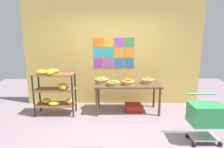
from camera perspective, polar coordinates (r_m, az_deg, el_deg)
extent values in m
plane|color=gray|center=(3.67, 0.81, -18.63)|extent=(9.41, 9.41, 0.00)
cube|color=#D6B157|center=(4.93, 0.40, 6.21)|extent=(4.74, 0.06, 2.76)
cube|color=orange|center=(4.88, -4.35, 9.91)|extent=(0.24, 0.01, 0.24)
cube|color=gold|center=(4.87, -1.04, 9.94)|extent=(0.24, 0.01, 0.24)
cube|color=#9B50C0|center=(4.88, 2.26, 9.93)|extent=(0.24, 0.01, 0.24)
cube|color=#429252|center=(4.90, 5.55, 9.90)|extent=(0.24, 0.01, 0.24)
cube|color=#2EAAB9|center=(4.90, -4.30, 6.67)|extent=(0.24, 0.01, 0.24)
cube|color=#28A8B2|center=(4.89, -1.03, 6.69)|extent=(0.24, 0.01, 0.24)
cube|color=orange|center=(4.89, 2.24, 6.69)|extent=(0.24, 0.01, 0.24)
cube|color=orange|center=(4.91, 5.49, 6.67)|extent=(0.24, 0.01, 0.24)
cube|color=purple|center=(4.93, -4.25, 3.46)|extent=(0.24, 0.01, 0.24)
cube|color=#A158AA|center=(4.92, -1.02, 3.48)|extent=(0.24, 0.01, 0.24)
cube|color=#326FBE|center=(4.92, 2.21, 3.48)|extent=(0.24, 0.01, 0.24)
cube|color=#3070B8|center=(4.95, 5.42, 3.47)|extent=(0.24, 0.01, 0.24)
cylinder|color=black|center=(4.55, -23.37, -6.58)|extent=(0.04, 0.04, 1.00)
cylinder|color=black|center=(4.29, -12.27, -6.96)|extent=(0.04, 0.04, 1.00)
cylinder|color=black|center=(4.87, -21.78, -5.30)|extent=(0.04, 0.04, 1.00)
cylinder|color=black|center=(4.62, -11.39, -5.56)|extent=(0.04, 0.04, 1.00)
cube|color=brown|center=(4.64, -17.15, -9.03)|extent=(0.93, 0.39, 0.03)
ellipsoid|color=yellow|center=(4.71, -19.86, -7.91)|extent=(0.24, 0.19, 0.13)
ellipsoid|color=yellow|center=(4.53, -17.70, -8.73)|extent=(0.28, 0.20, 0.10)
ellipsoid|color=yellow|center=(4.53, -13.20, -8.26)|extent=(0.25, 0.22, 0.14)
cube|color=brown|center=(4.53, -17.43, -4.65)|extent=(0.93, 0.39, 0.02)
ellipsoid|color=yellow|center=(4.57, -15.12, -3.44)|extent=(0.27, 0.20, 0.12)
ellipsoid|color=gold|center=(4.38, -15.47, -3.99)|extent=(0.28, 0.26, 0.14)
cube|color=brown|center=(4.44, -17.72, -0.08)|extent=(0.93, 0.39, 0.02)
ellipsoid|color=yellow|center=(4.43, -21.16, 0.59)|extent=(0.26, 0.16, 0.12)
ellipsoid|color=yellow|center=(4.51, -18.16, 0.91)|extent=(0.32, 0.18, 0.11)
ellipsoid|color=yellow|center=(4.32, -18.61, 0.64)|extent=(0.19, 0.26, 0.14)
cube|color=brown|center=(4.48, 4.87, -3.30)|extent=(1.59, 0.67, 0.04)
cylinder|color=brown|center=(4.32, -4.77, -8.89)|extent=(0.06, 0.06, 0.68)
cylinder|color=brown|center=(4.46, 14.70, -8.57)|extent=(0.06, 0.06, 0.68)
cylinder|color=brown|center=(4.84, -4.29, -6.58)|extent=(0.06, 0.06, 0.68)
cylinder|color=brown|center=(4.96, 13.05, -6.38)|extent=(0.06, 0.06, 0.68)
cylinder|color=tan|center=(4.38, 5.18, -2.80)|extent=(0.29, 0.29, 0.09)
torus|color=tan|center=(4.37, 5.20, -2.26)|extent=(0.32, 0.32, 0.03)
sphere|color=orange|center=(4.43, 4.37, -1.95)|extent=(0.09, 0.09, 0.09)
sphere|color=orange|center=(4.41, 5.03, -1.85)|extent=(0.08, 0.08, 0.08)
sphere|color=orange|center=(4.37, 5.51, -2.00)|extent=(0.10, 0.10, 0.10)
sphere|color=orange|center=(4.37, 5.52, -2.02)|extent=(0.09, 0.09, 0.09)
sphere|color=orange|center=(4.39, 4.53, -1.95)|extent=(0.08, 0.08, 0.08)
cylinder|color=#A57E50|center=(4.56, 11.19, -2.31)|extent=(0.30, 0.30, 0.10)
torus|color=#A88450|center=(4.55, 11.21, -1.71)|extent=(0.32, 0.32, 0.02)
sphere|color=#6DC235|center=(4.62, 11.03, -1.41)|extent=(0.06, 0.06, 0.06)
sphere|color=#7FD142|center=(4.58, 11.04, -1.53)|extent=(0.05, 0.05, 0.05)
sphere|color=#7CCF2B|center=(4.45, 11.34, -1.81)|extent=(0.06, 0.06, 0.06)
cylinder|color=olive|center=(4.29, 0.60, -3.08)|extent=(0.29, 0.29, 0.08)
torus|color=olive|center=(4.28, 0.60, -2.54)|extent=(0.32, 0.32, 0.02)
sphere|color=#7BB135|center=(4.23, 1.32, -2.60)|extent=(0.08, 0.08, 0.08)
sphere|color=#6EAB3D|center=(4.32, -0.04, -2.27)|extent=(0.08, 0.08, 0.08)
sphere|color=#74BC3A|center=(4.26, 0.37, -2.49)|extent=(0.08, 0.08, 0.08)
sphere|color=#7BB536|center=(4.32, 0.42, -2.29)|extent=(0.08, 0.08, 0.08)
cylinder|color=#A3864D|center=(4.52, -3.20, -2.21)|extent=(0.34, 0.34, 0.10)
torus|color=#A88347|center=(4.51, -3.21, -1.60)|extent=(0.37, 0.37, 0.03)
sphere|color=#73B838|center=(4.47, -3.42, -1.60)|extent=(0.07, 0.07, 0.07)
sphere|color=#75B633|center=(4.50, -3.31, -1.41)|extent=(0.07, 0.07, 0.07)
sphere|color=#6AAC45|center=(4.51, -4.54, -1.55)|extent=(0.07, 0.07, 0.07)
sphere|color=#7DBE49|center=(4.52, -2.83, -1.37)|extent=(0.08, 0.08, 0.08)
sphere|color=#7DBF3E|center=(4.56, -3.99, -1.35)|extent=(0.09, 0.09, 0.09)
sphere|color=#66C342|center=(4.58, -2.57, -1.20)|extent=(0.08, 0.08, 0.08)
cube|color=#AA2312|center=(4.73, 6.65, -10.36)|extent=(0.40, 0.35, 0.17)
sphere|color=black|center=(3.63, 24.34, -19.42)|extent=(0.08, 0.08, 0.08)
sphere|color=black|center=(3.83, 30.82, -18.35)|extent=(0.08, 0.08, 0.08)
sphere|color=black|center=(3.85, 22.55, -17.38)|extent=(0.08, 0.08, 0.08)
sphere|color=black|center=(4.04, 28.71, -16.52)|extent=(0.08, 0.08, 0.08)
cube|color=#A5A8AD|center=(3.81, 26.75, -17.11)|extent=(0.47, 0.30, 0.03)
cube|color=#2F934E|center=(3.63, 27.38, -11.14)|extent=(0.55, 0.38, 0.35)
cylinder|color=#2F934E|center=(3.71, 26.25, -5.64)|extent=(0.52, 0.03, 0.03)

